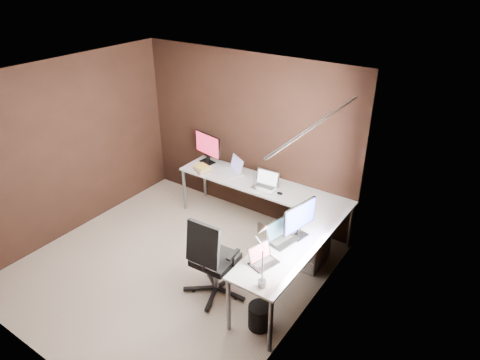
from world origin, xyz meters
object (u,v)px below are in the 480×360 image
at_px(laptop_black_big, 280,236).
at_px(office_chair, 214,272).
at_px(laptop_silver, 265,184).
at_px(laptop_black_small, 262,259).
at_px(book_stack, 202,168).
at_px(monitor_left, 208,147).
at_px(laptop_white, 233,169).
at_px(wastebasket, 260,316).
at_px(drawer_pedestal, 309,242).
at_px(desk_lamp, 261,247).
at_px(monitor_right, 300,218).

bearing_deg(laptop_black_big, office_chair, 142.06).
distance_m(laptop_silver, laptop_black_small, 1.68).
bearing_deg(office_chair, book_stack, 129.84).
bearing_deg(laptop_black_small, monitor_left, 67.41).
height_order(laptop_white, laptop_black_big, laptop_white).
height_order(monitor_left, book_stack, monitor_left).
bearing_deg(monitor_left, wastebasket, -29.10).
distance_m(drawer_pedestal, laptop_white, 1.64).
relative_size(desk_lamp, wastebasket, 2.25).
xyz_separation_m(office_chair, wastebasket, (0.74, -0.15, -0.17)).
bearing_deg(wastebasket, laptop_black_small, 118.39).
xyz_separation_m(drawer_pedestal, book_stack, (-1.94, 0.19, 0.47)).
xyz_separation_m(laptop_black_small, office_chair, (-0.64, -0.03, -0.46)).
bearing_deg(book_stack, laptop_black_small, -35.30).
relative_size(laptop_white, wastebasket, 1.47).
bearing_deg(laptop_black_small, book_stack, 71.23).
bearing_deg(wastebasket, laptop_white, 132.06).
bearing_deg(laptop_white, laptop_black_small, -17.17).
xyz_separation_m(monitor_left, office_chair, (1.38, -1.68, -0.68)).
xyz_separation_m(desk_lamp, wastebasket, (-0.03, 0.07, -1.00)).
height_order(drawer_pedestal, laptop_silver, laptop_silver).
xyz_separation_m(drawer_pedestal, monitor_left, (-2.05, 0.49, 0.70)).
bearing_deg(desk_lamp, book_stack, 145.96).
height_order(laptop_black_small, book_stack, laptop_black_small).
bearing_deg(desk_lamp, laptop_silver, 123.77).
height_order(drawer_pedestal, office_chair, office_chair).
distance_m(office_chair, wastebasket, 0.78).
bearing_deg(drawer_pedestal, laptop_black_big, -95.56).
relative_size(monitor_left, laptop_white, 1.27).
bearing_deg(desk_lamp, wastebasket, 116.85).
xyz_separation_m(laptop_black_big, desk_lamp, (0.17, -0.71, 0.36)).
distance_m(laptop_white, office_chair, 1.87).
bearing_deg(book_stack, drawer_pedestal, -5.68).
bearing_deg(wastebasket, desk_lamp, -67.29).
height_order(laptop_white, book_stack, laptop_white).
relative_size(laptop_black_small, desk_lamp, 0.52).
xyz_separation_m(laptop_silver, laptop_black_small, (0.84, -1.45, -0.01)).
distance_m(drawer_pedestal, laptop_black_small, 1.25).
bearing_deg(laptop_silver, desk_lamp, -63.66).
distance_m(monitor_left, book_stack, 0.39).
xyz_separation_m(drawer_pedestal, laptop_white, (-1.51, 0.41, 0.48)).
distance_m(drawer_pedestal, monitor_left, 2.22).
bearing_deg(monitor_left, laptop_black_small, -27.49).
bearing_deg(laptop_white, monitor_left, -158.47).
xyz_separation_m(laptop_white, laptop_black_small, (1.48, -1.57, -0.01)).
bearing_deg(monitor_right, monitor_left, 77.31).
xyz_separation_m(laptop_white, book_stack, (-0.42, -0.22, -0.01)).
bearing_deg(drawer_pedestal, wastebasket, -87.01).
xyz_separation_m(monitor_right, book_stack, (-2.00, 0.69, -0.21)).
xyz_separation_m(monitor_right, laptop_white, (-1.58, 0.91, -0.20)).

